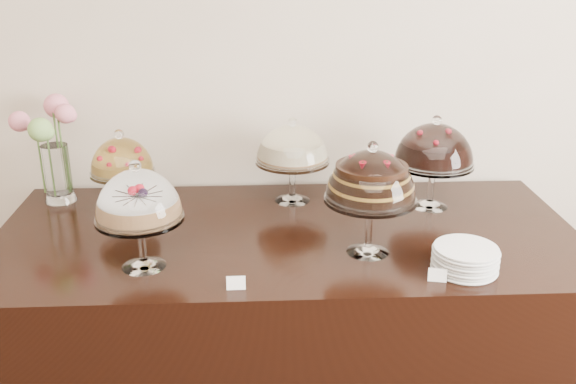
{
  "coord_description": "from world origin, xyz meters",
  "views": [
    {
      "loc": [
        -0.27,
        0.25,
        1.93
      ],
      "look_at": [
        -0.17,
        2.4,
        1.08
      ],
      "focal_mm": 40.0,
      "sensor_mm": 36.0,
      "label": 1
    }
  ],
  "objects_px": {
    "cake_stand_dark_choco": "(434,148)",
    "cake_stand_fruit_tart": "(122,161)",
    "display_counter": "(287,332)",
    "flower_vase": "(52,145)",
    "plate_stack": "(465,259)",
    "cake_stand_sugar_sponge": "(138,200)",
    "cake_stand_choco_layer": "(371,180)",
    "cake_stand_cheesecake": "(292,148)"
  },
  "relations": [
    {
      "from": "cake_stand_dark_choco",
      "to": "cake_stand_fruit_tart",
      "type": "bearing_deg",
      "value": 179.73
    },
    {
      "from": "display_counter",
      "to": "flower_vase",
      "type": "relative_size",
      "value": 5.01
    },
    {
      "from": "plate_stack",
      "to": "cake_stand_dark_choco",
      "type": "bearing_deg",
      "value": 87.28
    },
    {
      "from": "cake_stand_sugar_sponge",
      "to": "cake_stand_dark_choco",
      "type": "relative_size",
      "value": 0.98
    },
    {
      "from": "cake_stand_choco_layer",
      "to": "flower_vase",
      "type": "relative_size",
      "value": 0.93
    },
    {
      "from": "flower_vase",
      "to": "cake_stand_dark_choco",
      "type": "bearing_deg",
      "value": -5.07
    },
    {
      "from": "cake_stand_cheesecake",
      "to": "flower_vase",
      "type": "bearing_deg",
      "value": 177.33
    },
    {
      "from": "cake_stand_choco_layer",
      "to": "cake_stand_fruit_tart",
      "type": "bearing_deg",
      "value": 155.96
    },
    {
      "from": "cake_stand_cheesecake",
      "to": "flower_vase",
      "type": "xyz_separation_m",
      "value": [
        -0.99,
        0.05,
        0.01
      ]
    },
    {
      "from": "cake_stand_cheesecake",
      "to": "plate_stack",
      "type": "bearing_deg",
      "value": -50.21
    },
    {
      "from": "display_counter",
      "to": "cake_stand_dark_choco",
      "type": "relative_size",
      "value": 5.69
    },
    {
      "from": "display_counter",
      "to": "cake_stand_fruit_tart",
      "type": "distance_m",
      "value": 0.96
    },
    {
      "from": "display_counter",
      "to": "cake_stand_cheesecake",
      "type": "relative_size",
      "value": 6.07
    },
    {
      "from": "cake_stand_sugar_sponge",
      "to": "cake_stand_dark_choco",
      "type": "xyz_separation_m",
      "value": [
        1.1,
        0.47,
        0.01
      ]
    },
    {
      "from": "cake_stand_sugar_sponge",
      "to": "cake_stand_choco_layer",
      "type": "xyz_separation_m",
      "value": [
        0.77,
        0.07,
        0.03
      ]
    },
    {
      "from": "display_counter",
      "to": "cake_stand_fruit_tart",
      "type": "xyz_separation_m",
      "value": [
        -0.64,
        0.23,
        0.67
      ]
    },
    {
      "from": "cake_stand_choco_layer",
      "to": "flower_vase",
      "type": "distance_m",
      "value": 1.34
    },
    {
      "from": "cake_stand_sugar_sponge",
      "to": "flower_vase",
      "type": "height_order",
      "value": "flower_vase"
    },
    {
      "from": "cake_stand_sugar_sponge",
      "to": "display_counter",
      "type": "bearing_deg",
      "value": 26.87
    },
    {
      "from": "display_counter",
      "to": "cake_stand_sugar_sponge",
      "type": "relative_size",
      "value": 5.81
    },
    {
      "from": "cake_stand_cheesecake",
      "to": "cake_stand_fruit_tart",
      "type": "bearing_deg",
      "value": -172.81
    },
    {
      "from": "cake_stand_choco_layer",
      "to": "cake_stand_cheesecake",
      "type": "relative_size",
      "value": 1.13
    },
    {
      "from": "cake_stand_choco_layer",
      "to": "cake_stand_dark_choco",
      "type": "relative_size",
      "value": 1.06
    },
    {
      "from": "flower_vase",
      "to": "plate_stack",
      "type": "relative_size",
      "value": 2.05
    },
    {
      "from": "cake_stand_dark_choco",
      "to": "cake_stand_fruit_tart",
      "type": "xyz_separation_m",
      "value": [
        -1.25,
        0.01,
        -0.03
      ]
    },
    {
      "from": "display_counter",
      "to": "cake_stand_cheesecake",
      "type": "xyz_separation_m",
      "value": [
        0.04,
        0.31,
        0.68
      ]
    },
    {
      "from": "cake_stand_fruit_tart",
      "to": "cake_stand_dark_choco",
      "type": "bearing_deg",
      "value": -0.27
    },
    {
      "from": "cake_stand_cheesecake",
      "to": "plate_stack",
      "type": "relative_size",
      "value": 1.69
    },
    {
      "from": "cake_stand_cheesecake",
      "to": "plate_stack",
      "type": "xyz_separation_m",
      "value": [
        0.54,
        -0.65,
        -0.19
      ]
    },
    {
      "from": "plate_stack",
      "to": "cake_stand_sugar_sponge",
      "type": "bearing_deg",
      "value": 175.54
    },
    {
      "from": "cake_stand_dark_choco",
      "to": "cake_stand_fruit_tart",
      "type": "relative_size",
      "value": 1.12
    },
    {
      "from": "cake_stand_dark_choco",
      "to": "flower_vase",
      "type": "bearing_deg",
      "value": 174.93
    },
    {
      "from": "display_counter",
      "to": "cake_stand_choco_layer",
      "type": "relative_size",
      "value": 5.38
    },
    {
      "from": "display_counter",
      "to": "cake_stand_sugar_sponge",
      "type": "height_order",
      "value": "cake_stand_sugar_sponge"
    },
    {
      "from": "plate_stack",
      "to": "cake_stand_fruit_tart",
      "type": "bearing_deg",
      "value": 155.29
    },
    {
      "from": "cake_stand_sugar_sponge",
      "to": "cake_stand_cheesecake",
      "type": "distance_m",
      "value": 0.78
    },
    {
      "from": "cake_stand_cheesecake",
      "to": "plate_stack",
      "type": "height_order",
      "value": "cake_stand_cheesecake"
    },
    {
      "from": "plate_stack",
      "to": "display_counter",
      "type": "bearing_deg",
      "value": 149.71
    },
    {
      "from": "cake_stand_choco_layer",
      "to": "plate_stack",
      "type": "xyz_separation_m",
      "value": [
        0.3,
        -0.15,
        -0.23
      ]
    },
    {
      "from": "display_counter",
      "to": "plate_stack",
      "type": "height_order",
      "value": "plate_stack"
    },
    {
      "from": "cake_stand_sugar_sponge",
      "to": "flower_vase",
      "type": "bearing_deg",
      "value": 126.51
    },
    {
      "from": "cake_stand_sugar_sponge",
      "to": "cake_stand_fruit_tart",
      "type": "xyz_separation_m",
      "value": [
        -0.15,
        0.48,
        -0.02
      ]
    }
  ]
}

